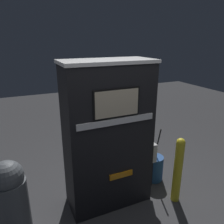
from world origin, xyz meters
The scene contains 5 objects.
ground_plane centered at (0.00, 0.00, 0.00)m, with size 14.00×14.00×0.00m, color #38383A.
gas_pump centered at (0.00, 0.25, 0.96)m, with size 1.17×0.54×1.92m.
safety_bollard centered at (0.84, -0.15, 0.49)m, with size 0.11×0.11×0.94m.
trash_bin centered at (-1.19, 0.13, 0.49)m, with size 0.36×0.36×0.95m.
squeegee_bucket centered at (0.84, 0.38, 0.20)m, with size 0.29×0.29×0.88m.
Camera 1 is at (-0.99, -2.07, 2.13)m, focal length 35.00 mm.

